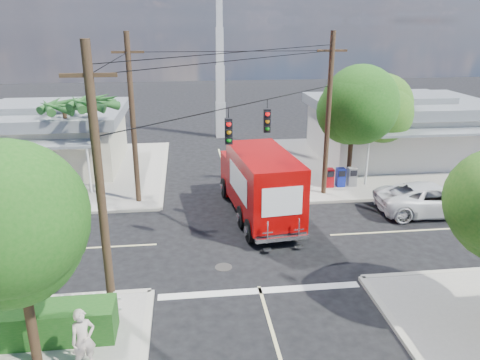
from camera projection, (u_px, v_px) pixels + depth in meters
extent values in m
plane|color=black|center=(245.00, 240.00, 21.32)|extent=(120.00, 120.00, 0.00)
cube|color=gray|center=(380.00, 162.00, 32.88)|extent=(14.00, 14.00, 0.14)
cube|color=#AAA596|center=(282.00, 165.00, 32.09)|extent=(0.25, 14.00, 0.14)
cube|color=#AAA596|center=(430.00, 197.00, 26.30)|extent=(14.00, 0.25, 0.14)
cube|color=gray|center=(56.00, 173.00, 30.40)|extent=(14.00, 14.00, 0.14)
cube|color=#AAA596|center=(165.00, 169.00, 31.19)|extent=(0.25, 14.00, 0.14)
cube|color=#AAA596|center=(21.00, 215.00, 23.82)|extent=(14.00, 0.25, 0.14)
cube|color=beige|center=(226.00, 173.00, 30.72)|extent=(0.12, 12.00, 0.01)
cube|color=beige|center=(451.00, 229.00, 22.45)|extent=(12.00, 0.12, 0.01)
cube|color=beige|center=(16.00, 252.00, 20.19)|extent=(12.00, 0.12, 0.01)
cube|color=silver|center=(260.00, 291.00, 17.28)|extent=(7.50, 0.40, 0.01)
cube|color=silver|center=(397.00, 133.00, 33.41)|extent=(11.00, 8.00, 3.40)
cube|color=gray|center=(400.00, 105.00, 32.75)|extent=(11.80, 8.80, 0.70)
cube|color=gray|center=(401.00, 98.00, 32.59)|extent=(6.05, 4.40, 0.50)
cube|color=gray|center=(434.00, 132.00, 28.42)|extent=(9.90, 1.80, 0.15)
cylinder|color=silver|center=(367.00, 161.00, 27.64)|extent=(0.12, 0.12, 2.90)
cube|color=beige|center=(43.00, 143.00, 31.15)|extent=(10.00, 8.00, 3.20)
cube|color=gray|center=(39.00, 114.00, 30.53)|extent=(10.80, 8.80, 0.70)
cube|color=gray|center=(38.00, 106.00, 30.36)|extent=(5.50, 4.40, 0.50)
cube|color=gray|center=(16.00, 145.00, 26.20)|extent=(9.00, 1.80, 0.15)
cylinder|color=silver|center=(89.00, 170.00, 26.33)|extent=(0.12, 0.12, 2.70)
cube|color=silver|center=(221.00, 120.00, 39.69)|extent=(0.80, 0.80, 3.00)
cube|color=silver|center=(220.00, 84.00, 38.72)|extent=(0.70, 0.70, 3.00)
cube|color=silver|center=(220.00, 46.00, 37.75)|extent=(0.60, 0.60, 3.00)
cube|color=silver|center=(219.00, 7.00, 36.78)|extent=(0.50, 0.50, 3.00)
cylinder|color=#422D1C|center=(29.00, 307.00, 12.84)|extent=(0.28, 0.28, 3.71)
sphere|color=#1A5513|center=(15.00, 231.00, 12.09)|extent=(3.71, 3.71, 3.71)
sphere|color=#1A5513|center=(1.00, 220.00, 12.16)|extent=(3.02, 3.02, 3.02)
sphere|color=#1A5513|center=(27.00, 239.00, 11.89)|extent=(3.25, 3.25, 3.25)
cylinder|color=#422D1C|center=(350.00, 150.00, 27.82)|extent=(0.28, 0.28, 4.10)
sphere|color=#1A5513|center=(354.00, 107.00, 26.99)|extent=(4.10, 4.10, 4.10)
sphere|color=#1A5513|center=(346.00, 102.00, 27.05)|extent=(3.33, 3.33, 3.33)
sphere|color=#1A5513|center=(361.00, 110.00, 26.79)|extent=(3.58, 3.58, 3.58)
cylinder|color=#422D1C|center=(377.00, 143.00, 30.26)|extent=(0.28, 0.28, 3.58)
sphere|color=#276218|center=(381.00, 109.00, 29.54)|extent=(3.58, 3.58, 3.58)
sphere|color=#276218|center=(374.00, 105.00, 29.61)|extent=(2.91, 2.91, 2.91)
sphere|color=#276218|center=(388.00, 112.00, 29.33)|extent=(3.14, 3.14, 3.14)
cylinder|color=#422D1C|center=(98.00, 147.00, 26.67)|extent=(0.24, 0.24, 5.00)
cone|color=#245A23|center=(110.00, 101.00, 25.93)|extent=(0.50, 2.06, 0.98)
cone|color=#245A23|center=(106.00, 99.00, 26.56)|extent=(1.92, 1.68, 0.98)
cone|color=#245A23|center=(93.00, 99.00, 26.63)|extent=(2.12, 0.95, 0.98)
cone|color=#245A23|center=(80.00, 101.00, 26.11)|extent=(1.34, 2.07, 0.98)
cone|color=#245A23|center=(77.00, 103.00, 25.37)|extent=(1.34, 2.07, 0.98)
cone|color=#245A23|center=(87.00, 104.00, 24.99)|extent=(2.12, 0.95, 0.98)
cone|color=#245A23|center=(102.00, 103.00, 25.23)|extent=(1.92, 1.68, 0.98)
cylinder|color=#422D1C|center=(68.00, 145.00, 27.92)|extent=(0.24, 0.24, 4.60)
cone|color=#245A23|center=(79.00, 104.00, 27.25)|extent=(0.50, 2.06, 0.98)
cone|color=#245A23|center=(76.00, 103.00, 27.87)|extent=(1.92, 1.68, 0.98)
cone|color=#245A23|center=(64.00, 102.00, 27.95)|extent=(2.12, 0.95, 0.98)
cone|color=#245A23|center=(51.00, 104.00, 27.42)|extent=(1.34, 2.07, 0.98)
cone|color=#245A23|center=(47.00, 106.00, 26.69)|extent=(1.34, 2.07, 0.98)
cone|color=#245A23|center=(56.00, 107.00, 26.30)|extent=(2.12, 0.95, 0.98)
cone|color=#245A23|center=(71.00, 107.00, 26.55)|extent=(1.92, 1.68, 0.98)
cylinder|color=#473321|center=(100.00, 191.00, 14.40)|extent=(0.28, 0.28, 9.00)
cube|color=#473321|center=(89.00, 75.00, 13.27)|extent=(1.60, 0.12, 0.12)
cylinder|color=#473321|center=(328.00, 117.00, 25.34)|extent=(0.28, 0.28, 9.00)
cube|color=#473321|center=(332.00, 51.00, 24.21)|extent=(1.60, 0.12, 0.12)
cylinder|color=#473321|center=(133.00, 122.00, 24.17)|extent=(0.28, 0.28, 9.00)
cube|color=#473321|center=(128.00, 52.00, 23.04)|extent=(1.60, 0.12, 0.12)
cylinder|color=black|center=(246.00, 104.00, 19.32)|extent=(10.43, 10.43, 0.04)
cube|color=black|center=(229.00, 131.00, 18.78)|extent=(0.30, 0.24, 1.05)
sphere|color=red|center=(229.00, 124.00, 18.55)|extent=(0.20, 0.20, 0.20)
cube|color=black|center=(267.00, 121.00, 20.78)|extent=(0.30, 0.24, 1.05)
sphere|color=red|center=(268.00, 114.00, 20.55)|extent=(0.20, 0.20, 0.20)
cube|color=silver|center=(28.00, 315.00, 15.02)|extent=(5.94, 0.05, 0.08)
cube|color=silver|center=(26.00, 305.00, 14.89)|extent=(5.94, 0.05, 0.08)
cube|color=silver|center=(116.00, 305.00, 15.29)|extent=(0.09, 0.06, 1.00)
cube|color=#124712|center=(12.00, 326.00, 14.18)|extent=(6.20, 1.20, 1.10)
cube|color=#AB0911|center=(329.00, 178.00, 27.58)|extent=(0.50, 0.50, 1.10)
cube|color=navy|center=(340.00, 177.00, 27.66)|extent=(0.50, 0.50, 1.10)
cube|color=slate|center=(352.00, 177.00, 27.74)|extent=(0.50, 0.50, 1.10)
cube|color=black|center=(258.00, 205.00, 23.85)|extent=(3.13, 8.01, 0.25)
cube|color=#A90404|center=(244.00, 172.00, 26.41)|extent=(2.57, 1.95, 2.20)
cube|color=black|center=(242.00, 162.00, 26.93)|extent=(2.12, 0.48, 0.95)
cube|color=silver|center=(241.00, 179.00, 27.47)|extent=(2.30, 0.37, 0.35)
cube|color=#A90404|center=(264.00, 183.00, 22.54)|extent=(3.11, 6.04, 2.90)
cube|color=white|center=(289.00, 178.00, 22.76)|extent=(0.41, 3.59, 1.30)
cube|color=white|center=(238.00, 182.00, 22.22)|extent=(0.41, 3.59, 1.30)
cube|color=white|center=(282.00, 202.00, 19.79)|extent=(1.79, 0.21, 1.30)
cube|color=silver|center=(282.00, 238.00, 20.21)|extent=(2.42, 0.51, 0.18)
cube|color=silver|center=(268.00, 233.00, 19.81)|extent=(0.45, 0.11, 1.00)
cube|color=silver|center=(299.00, 230.00, 20.11)|extent=(0.45, 0.11, 1.00)
cylinder|color=black|center=(225.00, 188.00, 26.28)|extent=(0.44, 1.13, 1.10)
cylinder|color=black|center=(264.00, 185.00, 26.78)|extent=(0.44, 1.13, 1.10)
cylinder|color=black|center=(250.00, 231.00, 20.93)|extent=(0.44, 1.13, 1.10)
cylinder|color=black|center=(299.00, 226.00, 21.42)|extent=(0.44, 1.13, 1.10)
imported|color=silver|center=(433.00, 199.00, 23.98)|extent=(5.84, 2.90, 1.59)
imported|color=beige|center=(83.00, 339.00, 12.98)|extent=(0.81, 0.72, 1.87)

